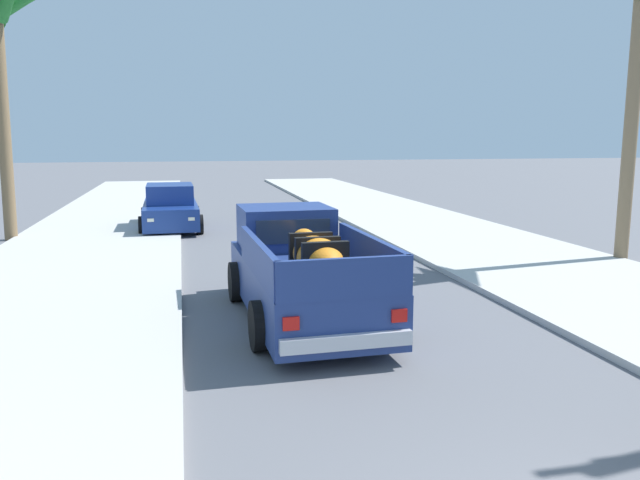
# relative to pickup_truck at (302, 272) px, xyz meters

# --- Properties ---
(sidewalk_left) EXTENTS (4.98, 60.00, 0.12)m
(sidewalk_left) POSITION_rel_pickup_truck_xyz_m (-4.55, 4.33, -0.75)
(sidewalk_left) COLOR beige
(sidewalk_left) RESTS_ON ground
(sidewalk_right) EXTENTS (4.98, 60.00, 0.12)m
(sidewalk_right) POSITION_rel_pickup_truck_xyz_m (6.35, 4.33, -0.75)
(sidewalk_right) COLOR beige
(sidewalk_right) RESTS_ON ground
(curb_left) EXTENTS (0.16, 60.00, 0.10)m
(curb_left) POSITION_rel_pickup_truck_xyz_m (-3.46, 4.33, -0.76)
(curb_left) COLOR silver
(curb_left) RESTS_ON ground
(curb_right) EXTENTS (0.16, 60.00, 0.10)m
(curb_right) POSITION_rel_pickup_truck_xyz_m (5.26, 4.33, -0.76)
(curb_right) COLOR silver
(curb_right) RESTS_ON ground
(pickup_truck) EXTENTS (2.33, 5.26, 1.80)m
(pickup_truck) POSITION_rel_pickup_truck_xyz_m (0.00, 0.00, 0.00)
(pickup_truck) COLOR navy
(pickup_truck) RESTS_ON ground
(car_right_near) EXTENTS (2.09, 4.29, 1.54)m
(car_right_near) POSITION_rel_pickup_truck_xyz_m (-2.39, 11.35, -0.10)
(car_right_near) COLOR navy
(car_right_near) RESTS_ON ground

